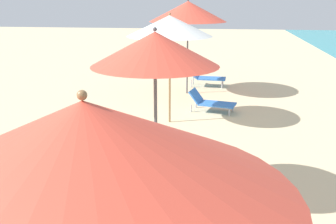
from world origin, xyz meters
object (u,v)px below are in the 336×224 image
object	(u,v)px
umbrella_third	(155,49)
umbrella_fourth	(170,26)
umbrella_second	(85,150)
lounger_fourth_shoreside	(211,102)
lounger_farthest_shoreside	(206,77)
lounger_third_shoreside	(211,159)
umbrella_farthest	(188,11)

from	to	relation	value
umbrella_third	umbrella_fourth	world-z (taller)	umbrella_fourth
umbrella_second	lounger_fourth_shoreside	world-z (taller)	umbrella_second
umbrella_fourth	lounger_fourth_shoreside	size ratio (longest dim) A/B	2.01
umbrella_third	umbrella_second	bearing A→B (deg)	-87.59
umbrella_second	lounger_farthest_shoreside	distance (m)	11.85
lounger_third_shoreside	lounger_farthest_shoreside	bearing A→B (deg)	98.67
umbrella_third	lounger_fourth_shoreside	world-z (taller)	umbrella_third
umbrella_second	umbrella_third	size ratio (longest dim) A/B	0.97
umbrella_farthest	lounger_farthest_shoreside	size ratio (longest dim) A/B	2.22
lounger_third_shoreside	umbrella_second	bearing A→B (deg)	-92.58
umbrella_third	lounger_fourth_shoreside	distance (m)	5.57
lounger_fourth_shoreside	umbrella_second	bearing A→B (deg)	-81.10
umbrella_second	umbrella_third	bearing A→B (deg)	92.41
umbrella_second	lounger_third_shoreside	xyz separation A→B (m)	(0.67, 4.58, -1.96)
lounger_fourth_shoreside	umbrella_farthest	xyz separation A→B (m)	(-0.83, 2.03, 2.32)
umbrella_third	umbrella_farthest	size ratio (longest dim) A/B	0.90
lounger_third_shoreside	lounger_fourth_shoreside	distance (m)	3.96
lounger_third_shoreside	lounger_farthest_shoreside	world-z (taller)	lounger_farthest_shoreside
umbrella_fourth	lounger_fourth_shoreside	distance (m)	2.57
umbrella_fourth	lounger_fourth_shoreside	world-z (taller)	umbrella_fourth
lounger_third_shoreside	lounger_farthest_shoreside	xyz separation A→B (m)	(-0.37, 7.11, 0.07)
umbrella_third	umbrella_fourth	xyz separation A→B (m)	(-0.30, 4.03, 0.02)
umbrella_farthest	lounger_third_shoreside	bearing A→B (deg)	-81.06
umbrella_third	lounger_fourth_shoreside	xyz separation A→B (m)	(0.70, 5.12, -2.08)
umbrella_second	lounger_third_shoreside	distance (m)	5.03
lounger_third_shoreside	umbrella_farthest	distance (m)	6.49
lounger_fourth_shoreside	lounger_farthest_shoreside	world-z (taller)	lounger_fourth_shoreside
umbrella_fourth	lounger_third_shoreside	bearing A→B (deg)	-68.75
lounger_farthest_shoreside	umbrella_third	bearing A→B (deg)	-89.87
lounger_third_shoreside	lounger_fourth_shoreside	size ratio (longest dim) A/B	1.12
umbrella_third	lounger_farthest_shoreside	size ratio (longest dim) A/B	1.99
lounger_fourth_shoreside	lounger_farthest_shoreside	bearing A→B (deg)	107.18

